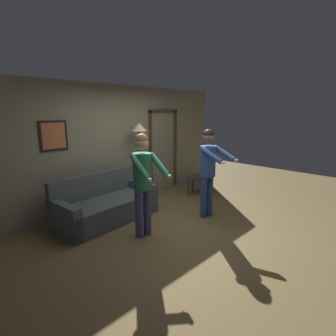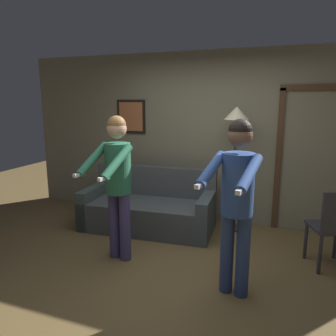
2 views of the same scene
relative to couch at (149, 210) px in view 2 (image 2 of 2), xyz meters
name	(u,v)px [view 2 (image 2 of 2)]	position (x,y,z in m)	size (l,w,h in m)	color
ground_plane	(169,277)	(0.77, -1.21, -0.28)	(12.00, 12.00, 0.00)	brown
back_wall_assembly	(213,138)	(0.78, 0.71, 1.02)	(6.40, 0.10, 2.60)	gray
couch	(149,210)	(0.00, 0.00, 0.00)	(1.96, 0.99, 0.87)	#454A4B
torchiere_lamp	(236,127)	(1.17, 0.39, 1.22)	(0.34, 0.34, 1.79)	#332D28
person_standing_left	(117,175)	(0.06, -1.02, 0.76)	(0.51, 0.69, 1.71)	#433D71
person_standing_right	(237,192)	(1.47, -1.28, 0.76)	(0.50, 0.73, 1.72)	navy
dining_chair_distant	(335,225)	(2.42, -0.42, 0.25)	(0.55, 0.55, 0.93)	#2D2D33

